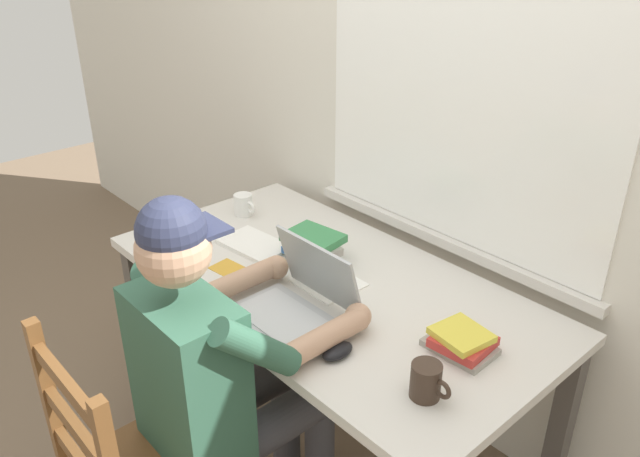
{
  "coord_description": "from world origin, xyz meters",
  "views": [
    {
      "loc": [
        1.32,
        -1.22,
        1.83
      ],
      "look_at": [
        0.02,
        -0.05,
        0.95
      ],
      "focal_mm": 35.26,
      "sensor_mm": 36.0,
      "label": 1
    }
  ],
  "objects_px": {
    "seated_person": "(221,367)",
    "coffee_mug_dark": "(426,381)",
    "coffee_mug_white": "(244,205)",
    "landscape_photo_print": "(230,269)",
    "laptop": "(298,300)",
    "book_stack_main": "(312,247)",
    "desk": "(326,302)",
    "computer_mouse": "(337,351)",
    "book_stack_side": "(462,342)"
  },
  "relations": [
    {
      "from": "seated_person",
      "to": "laptop",
      "type": "relative_size",
      "value": 3.73
    },
    {
      "from": "computer_mouse",
      "to": "book_stack_side",
      "type": "bearing_deg",
      "value": 51.85
    },
    {
      "from": "coffee_mug_white",
      "to": "book_stack_main",
      "type": "height_order",
      "value": "book_stack_main"
    },
    {
      "from": "coffee_mug_white",
      "to": "landscape_photo_print",
      "type": "distance_m",
      "value": 0.44
    },
    {
      "from": "laptop",
      "to": "book_stack_main",
      "type": "bearing_deg",
      "value": 131.44
    },
    {
      "from": "laptop",
      "to": "coffee_mug_dark",
      "type": "distance_m",
      "value": 0.49
    },
    {
      "from": "seated_person",
      "to": "landscape_photo_print",
      "type": "xyz_separation_m",
      "value": [
        -0.35,
        0.28,
        0.06
      ]
    },
    {
      "from": "coffee_mug_white",
      "to": "landscape_photo_print",
      "type": "xyz_separation_m",
      "value": [
        0.32,
        -0.3,
        -0.04
      ]
    },
    {
      "from": "coffee_mug_white",
      "to": "book_stack_side",
      "type": "height_order",
      "value": "coffee_mug_white"
    },
    {
      "from": "laptop",
      "to": "desk",
      "type": "bearing_deg",
      "value": 114.37
    },
    {
      "from": "seated_person",
      "to": "coffee_mug_dark",
      "type": "xyz_separation_m",
      "value": [
        0.5,
        0.29,
        0.1
      ]
    },
    {
      "from": "seated_person",
      "to": "coffee_mug_dark",
      "type": "height_order",
      "value": "seated_person"
    },
    {
      "from": "seated_person",
      "to": "landscape_photo_print",
      "type": "relative_size",
      "value": 9.48
    },
    {
      "from": "coffee_mug_white",
      "to": "landscape_photo_print",
      "type": "bearing_deg",
      "value": -42.38
    },
    {
      "from": "laptop",
      "to": "book_stack_side",
      "type": "bearing_deg",
      "value": 27.33
    },
    {
      "from": "coffee_mug_white",
      "to": "coffee_mug_dark",
      "type": "height_order",
      "value": "coffee_mug_dark"
    },
    {
      "from": "coffee_mug_white",
      "to": "book_stack_side",
      "type": "relative_size",
      "value": 0.59
    },
    {
      "from": "seated_person",
      "to": "coffee_mug_white",
      "type": "xyz_separation_m",
      "value": [
        -0.68,
        0.57,
        0.1
      ]
    },
    {
      "from": "desk",
      "to": "coffee_mug_white",
      "type": "xyz_separation_m",
      "value": [
        -0.6,
        0.1,
        0.13
      ]
    },
    {
      "from": "coffee_mug_white",
      "to": "laptop",
      "type": "bearing_deg",
      "value": -23.29
    },
    {
      "from": "desk",
      "to": "book_stack_main",
      "type": "bearing_deg",
      "value": 158.56
    },
    {
      "from": "book_stack_side",
      "to": "laptop",
      "type": "bearing_deg",
      "value": -152.67
    },
    {
      "from": "laptop",
      "to": "book_stack_side",
      "type": "distance_m",
      "value": 0.49
    },
    {
      "from": "computer_mouse",
      "to": "coffee_mug_dark",
      "type": "relative_size",
      "value": 0.85
    },
    {
      "from": "seated_person",
      "to": "laptop",
      "type": "bearing_deg",
      "value": 87.51
    },
    {
      "from": "coffee_mug_dark",
      "to": "book_stack_side",
      "type": "relative_size",
      "value": 0.62
    },
    {
      "from": "coffee_mug_dark",
      "to": "book_stack_main",
      "type": "relative_size",
      "value": 0.55
    },
    {
      "from": "coffee_mug_white",
      "to": "coffee_mug_dark",
      "type": "xyz_separation_m",
      "value": [
        1.18,
        -0.29,
        0.0
      ]
    },
    {
      "from": "computer_mouse",
      "to": "book_stack_main",
      "type": "relative_size",
      "value": 0.47
    },
    {
      "from": "desk",
      "to": "book_stack_main",
      "type": "relative_size",
      "value": 7.21
    },
    {
      "from": "seated_person",
      "to": "book_stack_side",
      "type": "bearing_deg",
      "value": 48.13
    },
    {
      "from": "coffee_mug_dark",
      "to": "desk",
      "type": "bearing_deg",
      "value": 161.69
    },
    {
      "from": "laptop",
      "to": "book_stack_side",
      "type": "xyz_separation_m",
      "value": [
        0.44,
        0.23,
        -0.02
      ]
    },
    {
      "from": "seated_person",
      "to": "book_stack_main",
      "type": "height_order",
      "value": "seated_person"
    },
    {
      "from": "desk",
      "to": "seated_person",
      "type": "xyz_separation_m",
      "value": [
        0.08,
        -0.48,
        0.03
      ]
    },
    {
      "from": "seated_person",
      "to": "computer_mouse",
      "type": "relative_size",
      "value": 12.32
    },
    {
      "from": "desk",
      "to": "coffee_mug_dark",
      "type": "relative_size",
      "value": 13.15
    },
    {
      "from": "laptop",
      "to": "book_stack_main",
      "type": "relative_size",
      "value": 1.54
    },
    {
      "from": "book_stack_main",
      "to": "laptop",
      "type": "bearing_deg",
      "value": -48.56
    },
    {
      "from": "book_stack_main",
      "to": "landscape_photo_print",
      "type": "height_order",
      "value": "book_stack_main"
    },
    {
      "from": "desk",
      "to": "laptop",
      "type": "xyz_separation_m",
      "value": [
        0.09,
        -0.2,
        0.14
      ]
    },
    {
      "from": "computer_mouse",
      "to": "laptop",
      "type": "bearing_deg",
      "value": 168.4
    },
    {
      "from": "computer_mouse",
      "to": "book_stack_side",
      "type": "relative_size",
      "value": 0.53
    },
    {
      "from": "desk",
      "to": "book_stack_side",
      "type": "distance_m",
      "value": 0.54
    },
    {
      "from": "desk",
      "to": "computer_mouse",
      "type": "bearing_deg",
      "value": -38.11
    },
    {
      "from": "book_stack_main",
      "to": "desk",
      "type": "bearing_deg",
      "value": -21.44
    },
    {
      "from": "computer_mouse",
      "to": "book_stack_main",
      "type": "distance_m",
      "value": 0.54
    },
    {
      "from": "seated_person",
      "to": "computer_mouse",
      "type": "bearing_deg",
      "value": 44.22
    },
    {
      "from": "desk",
      "to": "seated_person",
      "type": "relative_size",
      "value": 1.25
    },
    {
      "from": "desk",
      "to": "laptop",
      "type": "distance_m",
      "value": 0.26
    }
  ]
}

